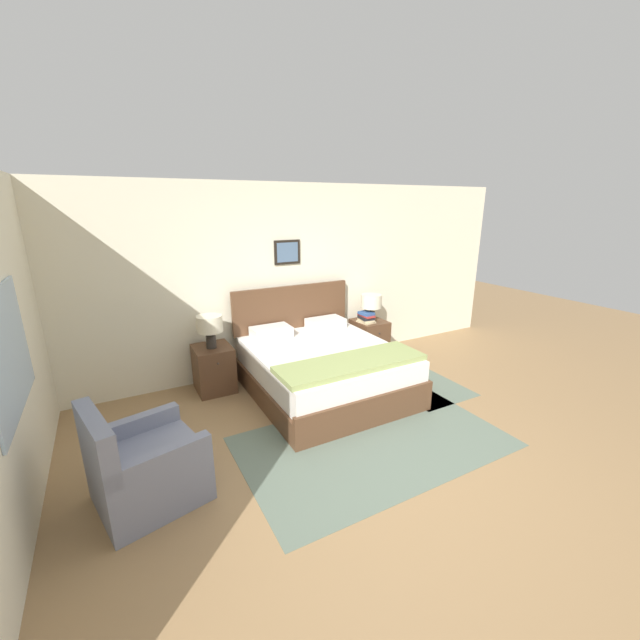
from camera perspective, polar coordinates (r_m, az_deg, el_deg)
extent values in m
plane|color=#99754C|center=(3.92, 10.83, -20.04)|extent=(16.00, 16.00, 0.00)
cube|color=beige|center=(5.55, -6.06, 5.90)|extent=(8.00, 0.06, 2.60)
cube|color=black|center=(5.51, -4.80, 9.81)|extent=(0.38, 0.02, 0.33)
cube|color=slate|center=(5.50, -4.74, 9.79)|extent=(0.31, 0.00, 0.26)
cube|color=beige|center=(3.91, -38.37, -2.23)|extent=(0.06, 5.04, 2.60)
cube|color=#9EBCDB|center=(3.56, -38.58, -3.72)|extent=(0.02, 1.25, 0.91)
cube|color=slate|center=(4.19, 7.82, -17.12)|extent=(2.65, 1.59, 0.01)
cube|color=slate|center=(5.54, 13.85, -8.65)|extent=(0.88, 1.39, 0.01)
cube|color=brown|center=(5.05, 0.67, -9.02)|extent=(1.74, 1.97, 0.28)
cube|color=brown|center=(4.25, 7.12, -11.65)|extent=(1.74, 0.06, 0.08)
cube|color=white|center=(4.93, 0.68, -5.88)|extent=(1.67, 1.90, 0.32)
cube|color=brown|center=(5.59, -4.09, 1.88)|extent=(1.74, 0.06, 0.62)
cube|color=#8E9E5B|center=(4.37, 4.62, -6.26)|extent=(1.71, 0.55, 0.06)
cube|color=white|center=(5.30, -7.12, -1.74)|extent=(0.52, 0.32, 0.14)
cube|color=white|center=(5.64, 0.80, -0.47)|extent=(0.52, 0.32, 0.14)
cube|color=gray|center=(3.66, -23.48, -19.82)|extent=(0.92, 0.88, 0.46)
cube|color=gray|center=(3.37, -29.76, -15.20)|extent=(0.28, 0.73, 0.42)
cube|color=gray|center=(3.76, -25.60, -13.70)|extent=(0.78, 0.28, 0.14)
cube|color=gray|center=(3.25, -22.23, -18.33)|extent=(0.78, 0.28, 0.14)
cube|color=brown|center=(5.23, -15.19, -6.82)|extent=(0.46, 0.50, 0.59)
sphere|color=#332D28|center=(4.93, -14.59, -6.16)|extent=(0.02, 0.02, 0.02)
cube|color=brown|center=(6.18, 7.13, -2.71)|extent=(0.46, 0.50, 0.59)
sphere|color=#332D28|center=(5.92, 8.66, -1.94)|extent=(0.02, 0.02, 0.02)
cylinder|color=#2D2823|center=(5.07, -15.55, -3.09)|extent=(0.12, 0.12, 0.16)
cylinder|color=#2D2823|center=(5.04, -15.65, -1.93)|extent=(0.02, 0.02, 0.06)
cylinder|color=beige|center=(5.00, -15.76, -0.51)|extent=(0.31, 0.31, 0.20)
cylinder|color=#2D2823|center=(6.04, 7.39, 0.54)|extent=(0.12, 0.12, 0.16)
cylinder|color=#2D2823|center=(6.01, 7.42, 1.53)|extent=(0.02, 0.02, 0.06)
cylinder|color=beige|center=(5.98, 7.47, 2.74)|extent=(0.31, 0.31, 0.20)
cube|color=beige|center=(5.99, 6.71, -0.23)|extent=(0.23, 0.27, 0.03)
cube|color=beige|center=(5.98, 6.72, 0.02)|extent=(0.20, 0.26, 0.03)
cube|color=#232328|center=(5.97, 6.73, 0.36)|extent=(0.21, 0.26, 0.04)
cube|color=#B7332D|center=(5.96, 6.74, 0.67)|extent=(0.15, 0.28, 0.02)
cube|color=#335693|center=(5.95, 6.75, 0.97)|extent=(0.19, 0.23, 0.04)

